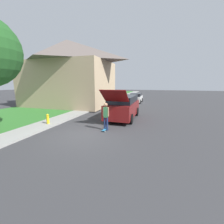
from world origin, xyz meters
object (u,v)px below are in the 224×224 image
(suv_parked, at_px, (123,106))
(car_down_street, at_px, (136,98))
(fire_hydrant, at_px, (48,119))
(skateboarder, at_px, (106,115))
(skateboard, at_px, (105,129))

(suv_parked, bearing_deg, car_down_street, 93.19)
(suv_parked, height_order, fire_hydrant, suv_parked)
(skateboarder, bearing_deg, car_down_street, 91.32)
(suv_parked, bearing_deg, fire_hydrant, -142.56)
(car_down_street, bearing_deg, skateboard, -88.79)
(car_down_street, bearing_deg, suv_parked, -86.81)
(suv_parked, relative_size, fire_hydrant, 7.77)
(skateboarder, bearing_deg, suv_parked, 85.34)
(suv_parked, bearing_deg, skateboarder, -94.66)
(car_down_street, distance_m, fire_hydrant, 15.44)
(car_down_street, xyz_separation_m, skateboard, (0.31, -14.87, -0.61))
(car_down_street, relative_size, fire_hydrant, 5.62)
(suv_parked, distance_m, skateboarder, 3.54)
(skateboard, bearing_deg, suv_parked, 85.09)
(skateboard, bearing_deg, fire_hydrant, -179.97)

